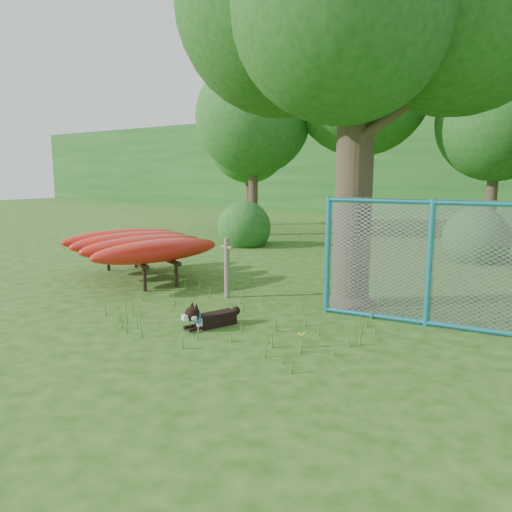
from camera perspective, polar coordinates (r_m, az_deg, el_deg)
The scene contains 12 objects.
ground at distance 8.11m, azimuth -6.27°, elevation -7.98°, with size 80.00×80.00×0.00m, color #1F4A0E.
wooden_post at distance 9.75m, azimuth -3.35°, elevation -1.16°, with size 0.32×0.13×1.18m.
kayak_rack at distance 11.82m, azimuth -13.26°, elevation 1.34°, with size 3.67×3.96×1.05m.
husky_dog at distance 7.99m, azimuth -5.49°, elevation -7.03°, with size 0.48×0.99×0.46m.
fence_section at distance 8.30m, azimuth 19.18°, elevation -0.83°, with size 3.45×0.59×3.38m.
wildflower_clump at distance 7.10m, azimuth 5.22°, elevation -9.03°, with size 0.10×0.09×0.22m.
bg_tree_a at distance 19.70m, azimuth -0.33°, elevation 15.50°, with size 4.40×4.40×6.70m.
bg_tree_b at distance 19.75m, azimuth 12.00°, elevation 18.58°, with size 5.20×5.20×8.22m.
bg_tree_c at distance 19.10m, azimuth 25.87°, elevation 13.63°, with size 4.00×4.00×6.12m.
bg_tree_f at distance 23.53m, azimuth -0.80°, elevation 12.68°, with size 3.60×3.60×5.55m.
shrub_left at distance 16.87m, azimuth -1.36°, elevation 1.23°, with size 1.80×1.80×1.80m, color #1C561B.
shrub_mid at distance 15.20m, azimuth 23.69°, elevation -0.49°, with size 1.80×1.80×1.80m, color #1C561B.
Camera 1 is at (5.30, -5.64, 2.43)m, focal length 35.00 mm.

